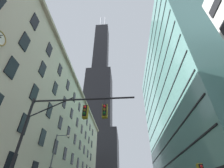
{
  "coord_description": "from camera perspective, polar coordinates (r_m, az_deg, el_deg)",
  "views": [
    {
      "loc": [
        0.52,
        -8.56,
        1.28
      ],
      "look_at": [
        -1.97,
        24.21,
        25.11
      ],
      "focal_mm": 25.26,
      "sensor_mm": 36.0,
      "label": 1
    }
  ],
  "objects": [
    {
      "name": "station_building",
      "position": [
        41.56,
        -25.08,
        -16.65
      ],
      "size": [
        16.78,
        64.49,
        25.67
      ],
      "color": "#BCAF93",
      "rests_on": "ground"
    },
    {
      "name": "dark_skyscraper",
      "position": [
        120.58,
        -5.25,
        -10.72
      ],
      "size": [
        29.66,
        29.66,
        182.03
      ],
      "color": "black",
      "rests_on": "ground"
    },
    {
      "name": "glass_office_midrise",
      "position": [
        51.96,
        26.2,
        -6.44
      ],
      "size": [
        18.42,
        50.76,
        47.53
      ],
      "color": "slate",
      "rests_on": "ground"
    },
    {
      "name": "traffic_signal_mast",
      "position": [
        12.48,
        -15.92,
        -13.52
      ],
      "size": [
        8.48,
        0.63,
        7.86
      ],
      "color": "black",
      "rests_on": "sidewalk_left"
    },
    {
      "name": "street_lamppost",
      "position": [
        24.23,
        -20.4,
        -24.82
      ],
      "size": [
        2.08,
        0.32,
        8.55
      ],
      "color": "#47474C",
      "rests_on": "sidewalk_left"
    }
  ]
}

